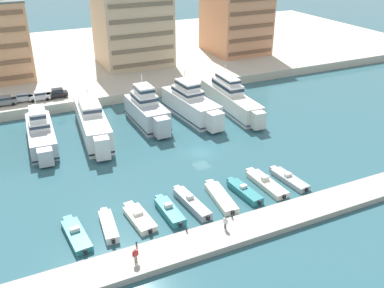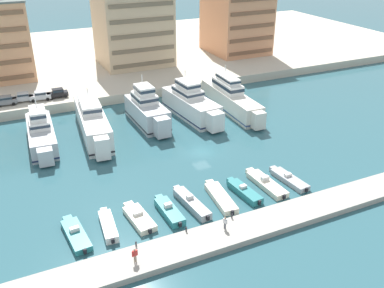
% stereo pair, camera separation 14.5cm
% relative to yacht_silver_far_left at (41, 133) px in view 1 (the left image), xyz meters
% --- Properties ---
extents(ground_plane, '(400.00, 400.00, 0.00)m').
position_rel_yacht_silver_far_left_xyz_m(ground_plane, '(22.72, -13.84, -2.04)').
color(ground_plane, '#2D5B66').
extents(quay_promenade, '(180.00, 70.00, 1.90)m').
position_rel_yacht_silver_far_left_xyz_m(quay_promenade, '(22.72, 47.57, -1.09)').
color(quay_promenade, beige).
rests_on(quay_promenade, ground).
extents(pier_dock, '(120.00, 4.58, 0.77)m').
position_rel_yacht_silver_far_left_xyz_m(pier_dock, '(22.72, -34.24, -1.65)').
color(pier_dock, '#A8A399').
rests_on(pier_dock, ground).
extents(yacht_silver_far_left, '(4.91, 17.34, 7.54)m').
position_rel_yacht_silver_far_left_xyz_m(yacht_silver_far_left, '(0.00, 0.00, 0.00)').
color(yacht_silver_far_left, silver).
rests_on(yacht_silver_far_left, ground).
extents(yacht_white_left, '(5.84, 22.24, 7.40)m').
position_rel_yacht_silver_far_left_xyz_m(yacht_white_left, '(8.63, 0.40, 0.31)').
color(yacht_white_left, white).
rests_on(yacht_white_left, ground).
extents(yacht_silver_mid_left, '(4.85, 15.24, 8.75)m').
position_rel_yacht_silver_far_left_xyz_m(yacht_silver_mid_left, '(18.71, 0.46, 0.52)').
color(yacht_silver_mid_left, silver).
rests_on(yacht_silver_mid_left, ground).
extents(yacht_white_center_left, '(6.01, 18.27, 8.49)m').
position_rel_yacht_silver_far_left_xyz_m(yacht_white_center_left, '(27.38, 0.17, 0.46)').
color(yacht_white_center_left, white).
rests_on(yacht_white_center_left, ground).
extents(yacht_ivory_center, '(4.43, 21.91, 8.32)m').
position_rel_yacht_silver_far_left_xyz_m(yacht_ivory_center, '(35.79, -0.08, 0.39)').
color(yacht_ivory_center, silver).
rests_on(yacht_ivory_center, ground).
extents(motorboat_teal_far_left, '(2.50, 7.49, 1.22)m').
position_rel_yacht_silver_far_left_xyz_m(motorboat_teal_far_left, '(0.08, -26.89, -1.65)').
color(motorboat_teal_far_left, teal).
rests_on(motorboat_teal_far_left, ground).
extents(motorboat_white_left, '(2.03, 6.69, 0.91)m').
position_rel_yacht_silver_far_left_xyz_m(motorboat_white_left, '(3.89, -26.92, -1.58)').
color(motorboat_white_left, white).
rests_on(motorboat_white_left, ground).
extents(motorboat_cream_mid_left, '(2.68, 6.89, 1.17)m').
position_rel_yacht_silver_far_left_xyz_m(motorboat_cream_mid_left, '(7.71, -26.90, -1.64)').
color(motorboat_cream_mid_left, beige).
rests_on(motorboat_cream_mid_left, ground).
extents(motorboat_teal_center_left, '(1.96, 6.91, 1.46)m').
position_rel_yacht_silver_far_left_xyz_m(motorboat_teal_center_left, '(11.54, -27.29, -1.54)').
color(motorboat_teal_center_left, teal).
rests_on(motorboat_teal_center_left, ground).
extents(motorboat_grey_center, '(2.27, 8.25, 1.47)m').
position_rel_yacht_silver_far_left_xyz_m(motorboat_grey_center, '(14.79, -26.88, -1.53)').
color(motorboat_grey_center, '#9EA3A8').
rests_on(motorboat_grey_center, ground).
extents(motorboat_cream_center_right, '(2.64, 8.17, 0.84)m').
position_rel_yacht_silver_far_left_xyz_m(motorboat_cream_center_right, '(18.87, -27.18, -1.65)').
color(motorboat_cream_center_right, beige).
rests_on(motorboat_cream_center_right, ground).
extents(motorboat_teal_mid_right, '(2.22, 6.96, 1.30)m').
position_rel_yacht_silver_far_left_xyz_m(motorboat_teal_mid_right, '(22.37, -27.39, -1.56)').
color(motorboat_teal_mid_right, teal).
rests_on(motorboat_teal_mid_right, ground).
extents(motorboat_cream_right, '(2.36, 8.40, 1.35)m').
position_rel_yacht_silver_far_left_xyz_m(motorboat_cream_right, '(26.26, -26.82, -1.64)').
color(motorboat_cream_right, beige).
rests_on(motorboat_cream_right, ground).
extents(motorboat_grey_far_right, '(2.38, 7.41, 1.14)m').
position_rel_yacht_silver_far_left_xyz_m(motorboat_grey_far_right, '(29.87, -27.18, -1.66)').
color(motorboat_grey_far_right, '#9EA3A8').
rests_on(motorboat_grey_far_right, ground).
extents(car_grey_left, '(4.13, 1.99, 1.80)m').
position_rel_yacht_silver_far_left_xyz_m(car_grey_left, '(-4.26, 16.10, 0.83)').
color(car_grey_left, slate).
rests_on(car_grey_left, quay_promenade).
extents(car_silver_mid_left, '(4.19, 2.10, 1.80)m').
position_rel_yacht_silver_far_left_xyz_m(car_silver_mid_left, '(-1.11, 16.71, 0.83)').
color(car_silver_mid_left, '#B7BCC1').
rests_on(car_silver_mid_left, quay_promenade).
extents(car_silver_center_left, '(4.21, 2.16, 1.80)m').
position_rel_yacht_silver_far_left_xyz_m(car_silver_center_left, '(2.06, 16.11, 0.83)').
color(car_silver_center_left, '#B7BCC1').
rests_on(car_silver_center_left, quay_promenade).
extents(car_black_center, '(4.11, 1.94, 1.80)m').
position_rel_yacht_silver_far_left_xyz_m(car_black_center, '(5.41, 16.25, 0.83)').
color(car_black_center, black).
rests_on(car_black_center, quay_promenade).
extents(apartment_block_left, '(16.84, 15.44, 22.57)m').
position_rel_yacht_silver_far_left_xyz_m(apartment_block_left, '(27.30, 33.77, 10.20)').
color(apartment_block_left, '#C6AD89').
rests_on(apartment_block_left, quay_promenade).
extents(apartment_block_mid_left, '(14.39, 16.54, 18.85)m').
position_rel_yacht_silver_far_left_xyz_m(apartment_block_mid_left, '(56.11, 33.19, 8.35)').
color(apartment_block_mid_left, tan).
rests_on(apartment_block_mid_left, quay_promenade).
extents(pedestrian_near_edge, '(0.67, 0.31, 1.74)m').
position_rel_yacht_silver_far_left_xyz_m(pedestrian_near_edge, '(4.77, -34.58, -0.24)').
color(pedestrian_near_edge, '#7A6B56').
rests_on(pedestrian_near_edge, pier_dock).
extents(pedestrian_mid_deck, '(0.38, 0.55, 1.57)m').
position_rel_yacht_silver_far_left_xyz_m(pedestrian_mid_deck, '(15.97, -33.61, -0.33)').
color(pedestrian_mid_deck, '#4C515B').
rests_on(pedestrian_mid_deck, pier_dock).
extents(bollard_west, '(0.20, 0.20, 0.61)m').
position_rel_yacht_silver_far_left_xyz_m(bollard_west, '(5.64, -32.20, -0.94)').
color(bollard_west, '#2D2D33').
rests_on(bollard_west, pier_dock).
extents(bollard_west_mid, '(0.20, 0.20, 0.61)m').
position_rel_yacht_silver_far_left_xyz_m(bollard_west_mid, '(11.68, -32.20, -0.94)').
color(bollard_west_mid, '#2D2D33').
rests_on(bollard_west_mid, pier_dock).
extents(bollard_east_mid, '(0.20, 0.20, 0.61)m').
position_rel_yacht_silver_far_left_xyz_m(bollard_east_mid, '(17.72, -32.20, -0.94)').
color(bollard_east_mid, '#2D2D33').
rests_on(bollard_east_mid, pier_dock).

